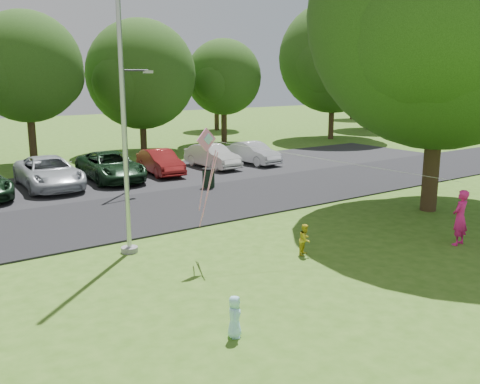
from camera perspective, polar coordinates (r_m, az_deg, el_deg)
ground at (r=14.39m, az=9.85°, el=-8.99°), size 120.00×120.00×0.00m
park_road at (r=21.36m, az=-7.44°, el=-1.70°), size 60.00×6.00×0.06m
parking_strip at (r=27.15m, az=-13.89°, el=1.08°), size 42.00×7.00×0.06m
flagpole at (r=15.64m, az=-12.36°, el=8.32°), size 0.50×0.50×10.00m
street_lamp at (r=24.21m, az=-11.70°, el=7.71°), size 1.55×0.39×5.52m
trash_can at (r=24.83m, az=-3.38°, el=1.44°), size 0.60×0.60×0.95m
big_tree at (r=21.57m, az=20.86°, el=16.66°), size 10.37×9.87×12.29m
tree_row at (r=35.41m, az=-17.28°, el=12.72°), size 64.35×11.94×10.88m
horizon_trees at (r=45.36m, az=-18.04°, el=10.72°), size 77.46×7.20×7.02m
parked_cars at (r=26.66m, az=-16.26°, el=2.30°), size 19.33×5.46×1.44m
woman at (r=17.89m, az=22.42°, el=-2.54°), size 0.69×0.50×1.76m
child_yellow at (r=15.88m, az=6.96°, el=-5.04°), size 0.57×0.52×0.93m
child_blue at (r=11.05m, az=-0.58°, el=-13.15°), size 0.47×0.52×0.89m
kite at (r=14.94m, az=-2.88°, el=3.95°), size 7.38×3.75×2.87m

